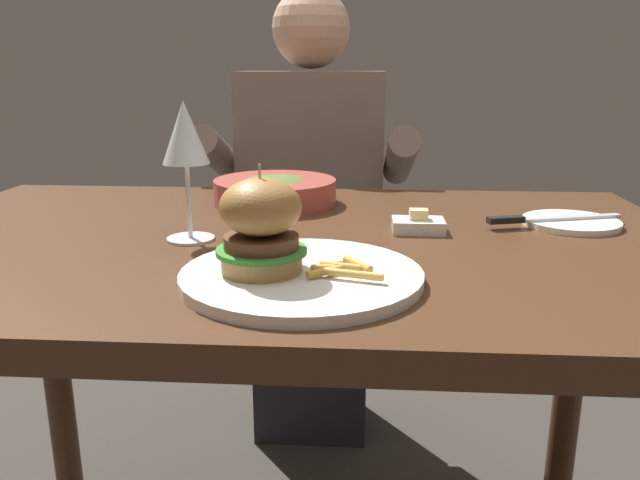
# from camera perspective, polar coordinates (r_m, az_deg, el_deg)

# --- Properties ---
(dining_table) EXTENTS (1.26, 0.78, 0.74)m
(dining_table) POSITION_cam_1_polar(r_m,az_deg,el_deg) (0.98, -3.20, -5.03)
(dining_table) COLOR #472B19
(dining_table) RESTS_ON ground
(main_plate) EXTENTS (0.29, 0.29, 0.01)m
(main_plate) POSITION_cam_1_polar(r_m,az_deg,el_deg) (0.75, -1.69, -3.32)
(main_plate) COLOR white
(main_plate) RESTS_ON dining_table
(burger_sandwich) EXTENTS (0.11, 0.11, 0.13)m
(burger_sandwich) POSITION_cam_1_polar(r_m,az_deg,el_deg) (0.73, -5.28, 1.33)
(burger_sandwich) COLOR #B78447
(burger_sandwich) RESTS_ON main_plate
(fries_pile) EXTENTS (0.09, 0.07, 0.02)m
(fries_pile) POSITION_cam_1_polar(r_m,az_deg,el_deg) (0.73, 2.01, -2.62)
(fries_pile) COLOR #EABC5B
(fries_pile) RESTS_ON main_plate
(wine_glass) EXTENTS (0.07, 0.07, 0.20)m
(wine_glass) POSITION_cam_1_polar(r_m,az_deg,el_deg) (0.92, -12.24, 9.08)
(wine_glass) COLOR silver
(wine_glass) RESTS_ON dining_table
(bread_plate) EXTENTS (0.15, 0.15, 0.01)m
(bread_plate) POSITION_cam_1_polar(r_m,az_deg,el_deg) (1.09, 21.97, 1.51)
(bread_plate) COLOR white
(bread_plate) RESTS_ON dining_table
(table_knife) EXTENTS (0.23, 0.08, 0.01)m
(table_knife) POSITION_cam_1_polar(r_m,az_deg,el_deg) (1.06, 19.71, 1.85)
(table_knife) COLOR silver
(table_knife) RESTS_ON bread_plate
(butter_dish) EXTENTS (0.08, 0.06, 0.04)m
(butter_dish) POSITION_cam_1_polar(r_m,az_deg,el_deg) (0.98, 8.97, 1.41)
(butter_dish) COLOR white
(butter_dish) RESTS_ON dining_table
(soup_bowl) EXTENTS (0.23, 0.23, 0.05)m
(soup_bowl) POSITION_cam_1_polar(r_m,az_deg,el_deg) (1.18, -4.13, 4.55)
(soup_bowl) COLOR #B24C42
(soup_bowl) RESTS_ON dining_table
(diner_person) EXTENTS (0.51, 0.36, 1.18)m
(diner_person) POSITION_cam_1_polar(r_m,az_deg,el_deg) (1.64, -0.77, 0.46)
(diner_person) COLOR #282833
(diner_person) RESTS_ON ground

